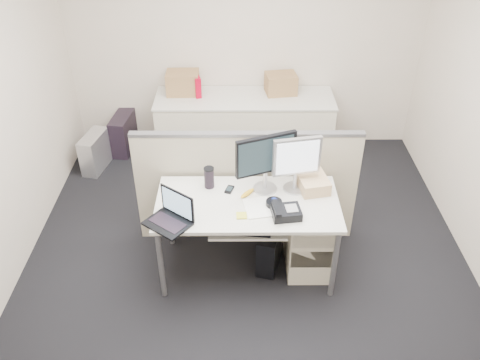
{
  "coord_description": "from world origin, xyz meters",
  "views": [
    {
      "loc": [
        -0.08,
        -3.29,
        3.25
      ],
      "look_at": [
        -0.06,
        0.15,
        0.85
      ],
      "focal_mm": 38.0,
      "sensor_mm": 36.0,
      "label": 1
    }
  ],
  "objects_px": {
    "monitor_main": "(266,164)",
    "laptop": "(166,212)",
    "desk": "(247,209)",
    "desk_phone": "(286,213)"
  },
  "relations": [
    {
      "from": "monitor_main",
      "to": "laptop",
      "type": "xyz_separation_m",
      "value": [
        -0.77,
        -0.46,
        -0.14
      ]
    },
    {
      "from": "desk",
      "to": "laptop",
      "type": "height_order",
      "value": "laptop"
    },
    {
      "from": "monitor_main",
      "to": "desk_phone",
      "type": "distance_m",
      "value": 0.45
    },
    {
      "from": "desk_phone",
      "to": "desk",
      "type": "bearing_deg",
      "value": 141.4
    },
    {
      "from": "desk",
      "to": "laptop",
      "type": "relative_size",
      "value": 4.53
    },
    {
      "from": "laptop",
      "to": "desk",
      "type": "bearing_deg",
      "value": 61.71
    },
    {
      "from": "desk",
      "to": "desk_phone",
      "type": "bearing_deg",
      "value": -30.96
    },
    {
      "from": "desk",
      "to": "desk_phone",
      "type": "relative_size",
      "value": 6.72
    },
    {
      "from": "desk",
      "to": "monitor_main",
      "type": "distance_m",
      "value": 0.4
    },
    {
      "from": "monitor_main",
      "to": "desk_phone",
      "type": "relative_size",
      "value": 2.33
    }
  ]
}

